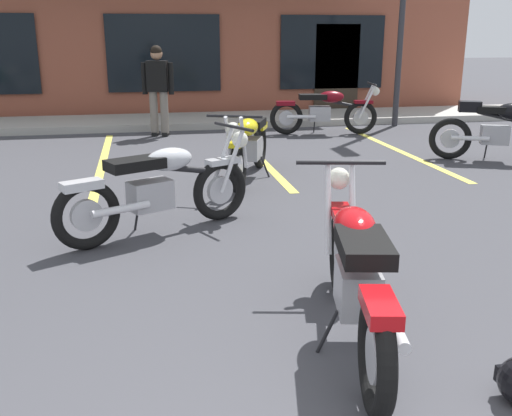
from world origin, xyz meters
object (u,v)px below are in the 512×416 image
object	(u,v)px
motorcycle_red_sportbike	(325,110)
motorcycle_silver_naked	(509,127)
motorcycle_black_cruiser	(160,187)
motorcycle_foreground_classic	(356,272)
person_in_shorts_foreground	(158,85)
motorcycle_blue_standard	(249,145)

from	to	relation	value
motorcycle_red_sportbike	motorcycle_silver_naked	distance (m)	3.54
motorcycle_black_cruiser	motorcycle_foreground_classic	bearing A→B (deg)	-64.56
person_in_shorts_foreground	motorcycle_red_sportbike	bearing A→B (deg)	-7.04
motorcycle_black_cruiser	motorcycle_silver_naked	distance (m)	5.80
motorcycle_red_sportbike	motorcycle_foreground_classic	bearing A→B (deg)	-106.32
motorcycle_red_sportbike	motorcycle_silver_naked	bearing A→B (deg)	-56.53
motorcycle_foreground_classic	motorcycle_black_cruiser	world-z (taller)	same
motorcycle_silver_naked	motorcycle_blue_standard	xyz separation A→B (m)	(-4.06, -0.37, -0.07)
motorcycle_silver_naked	person_in_shorts_foreground	size ratio (longest dim) A/B	1.19
motorcycle_black_cruiser	motorcycle_silver_naked	xyz separation A→B (m)	(5.30, 2.35, 0.07)
motorcycle_blue_standard	person_in_shorts_foreground	world-z (taller)	person_in_shorts_foreground
motorcycle_red_sportbike	motorcycle_blue_standard	xyz separation A→B (m)	(-2.10, -3.33, 0.00)
motorcycle_red_sportbike	motorcycle_black_cruiser	bearing A→B (deg)	-122.22
person_in_shorts_foreground	motorcycle_black_cruiser	bearing A→B (deg)	-92.06
motorcycle_blue_standard	person_in_shorts_foreground	size ratio (longest dim) A/B	1.20
motorcycle_foreground_classic	person_in_shorts_foreground	distance (m)	8.09
motorcycle_blue_standard	person_in_shorts_foreground	distance (m)	3.89
motorcycle_black_cruiser	motorcycle_blue_standard	bearing A→B (deg)	57.89
motorcycle_silver_naked	motorcycle_foreground_classic	bearing A→B (deg)	-131.82
motorcycle_black_cruiser	person_in_shorts_foreground	xyz separation A→B (m)	(0.21, 5.70, 0.49)
motorcycle_foreground_classic	motorcycle_silver_naked	xyz separation A→B (m)	(4.19, 4.69, 0.07)
motorcycle_foreground_classic	motorcycle_blue_standard	bearing A→B (deg)	88.20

